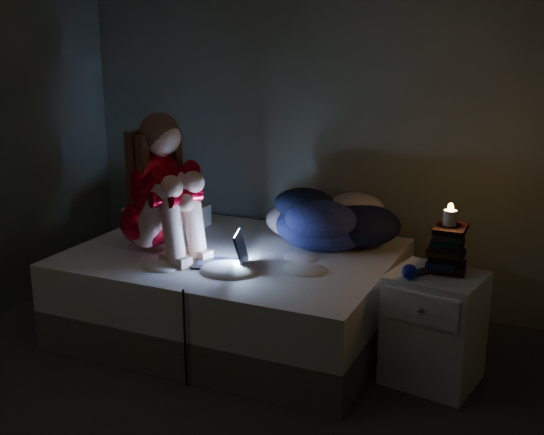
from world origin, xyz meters
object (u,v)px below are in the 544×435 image
Objects in this scene: bed at (234,291)px; laptop at (219,248)px; woman at (148,182)px; phone at (420,273)px; candle at (450,216)px; nightstand at (434,328)px.

laptop is at bearing -79.91° from bed.
bed is 6.38× the size of laptop.
bed is at bearing 39.61° from woman.
laptop reaches higher than bed.
bed is 0.46m from laptop.
candle is at bearing 68.23° from phone.
woman is 1.41× the size of nightstand.
laptop is at bearing -163.78° from nightstand.
bed is 23.91× the size of candle.
phone reaches higher than bed.
phone is (1.14, 0.10, -0.02)m from laptop.
woman is at bearing 153.91° from laptop.
laptop is (0.52, -0.08, -0.32)m from woman.
phone is at bearing 18.26° from woman.
candle is at bearing -8.07° from laptop.
candle is (1.30, -0.06, 0.65)m from bed.
laptop is at bearing 9.11° from woman.
woman is 2.87× the size of laptop.
laptop is (0.05, -0.27, 0.37)m from bed.
candle is (0.03, 0.07, 0.61)m from nightstand.
laptop is 0.49× the size of nightstand.
candle is at bearing -2.59° from bed.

